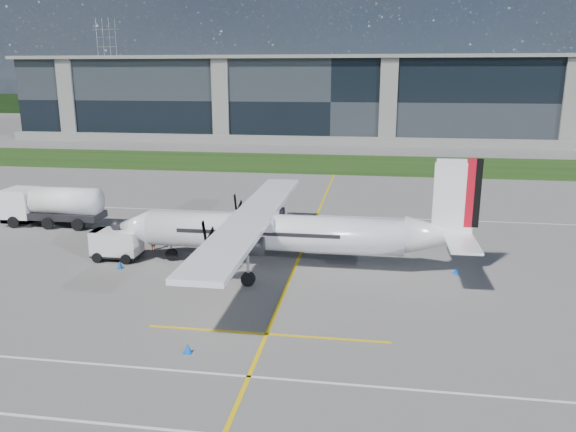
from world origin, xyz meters
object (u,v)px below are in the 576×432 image
at_px(ground_crew_person, 153,238).
at_px(safety_cone_nose_stbd, 129,250).
at_px(safety_cone_portwing, 188,348).
at_px(baggage_tug, 117,245).
at_px(pylon_west, 108,66).
at_px(safety_cone_stbdwing, 278,215).
at_px(safety_cone_tail, 456,270).
at_px(safety_cone_nose_port, 120,265).
at_px(fuel_tanker_truck, 47,206).
at_px(turboprop_aircraft, 287,212).

height_order(ground_crew_person, safety_cone_nose_stbd, ground_crew_person).
bearing_deg(safety_cone_portwing, baggage_tug, 126.76).
xyz_separation_m(baggage_tug, safety_cone_portwing, (9.07, -12.14, -0.77)).
distance_m(pylon_west, safety_cone_portwing, 177.97).
xyz_separation_m(safety_cone_stbdwing, safety_cone_nose_stbd, (-8.74, -11.56, 0.00)).
bearing_deg(baggage_tug, safety_cone_tail, 1.11).
bearing_deg(safety_cone_nose_stbd, safety_cone_nose_port, -75.76).
relative_size(safety_cone_tail, safety_cone_stbdwing, 1.00).
distance_m(baggage_tug, safety_cone_tail, 22.59).
bearing_deg(safety_cone_nose_port, fuel_tanker_truck, 138.99).
relative_size(ground_crew_person, safety_cone_portwing, 3.62).
relative_size(fuel_tanker_truck, safety_cone_nose_stbd, 17.38).
bearing_deg(turboprop_aircraft, safety_cone_nose_stbd, 175.08).
bearing_deg(baggage_tug, ground_crew_person, 53.80).
distance_m(pylon_west, turboprop_aircraft, 168.05).
relative_size(pylon_west, fuel_tanker_truck, 3.45).
distance_m(turboprop_aircraft, safety_cone_tail, 11.39).
bearing_deg(safety_cone_nose_port, ground_crew_person, 80.56).
bearing_deg(ground_crew_person, turboprop_aircraft, -94.62).
distance_m(fuel_tanker_truck, safety_cone_tail, 33.09).
height_order(ground_crew_person, safety_cone_nose_port, ground_crew_person).
bearing_deg(fuel_tanker_truck, turboprop_aircraft, -18.78).
xyz_separation_m(safety_cone_tail, safety_cone_stbdwing, (-13.60, 12.36, 0.00)).
bearing_deg(pylon_west, safety_cone_tail, -57.39).
xyz_separation_m(ground_crew_person, safety_cone_stbdwing, (7.29, 10.50, -0.66)).
bearing_deg(safety_cone_nose_stbd, ground_crew_person, 36.28).
distance_m(ground_crew_person, safety_cone_nose_port, 4.20).
distance_m(safety_cone_tail, safety_cone_nose_stbd, 22.35).
bearing_deg(safety_cone_stbdwing, pylon_west, 120.85).
xyz_separation_m(fuel_tanker_truck, safety_cone_stbdwing, (18.69, 5.26, -1.38)).
xyz_separation_m(pylon_west, safety_cone_tail, (93.30, -145.81, -14.75)).
distance_m(turboprop_aircraft, safety_cone_nose_stbd, 12.03).
bearing_deg(safety_cone_nose_stbd, safety_cone_tail, -2.05).
height_order(pylon_west, turboprop_aircraft, pylon_west).
height_order(baggage_tug, safety_cone_stbdwing, baggage_tug).
bearing_deg(turboprop_aircraft, baggage_tug, -178.79).
relative_size(safety_cone_stbdwing, safety_cone_nose_stbd, 1.00).
xyz_separation_m(safety_cone_portwing, safety_cone_stbdwing, (-0.10, 24.94, 0.00)).
bearing_deg(turboprop_aircraft, pylon_west, 119.45).
distance_m(safety_cone_nose_port, safety_cone_stbdwing, 16.62).
relative_size(ground_crew_person, safety_cone_nose_stbd, 3.62).
xyz_separation_m(safety_cone_tail, safety_cone_nose_stbd, (-22.33, 0.80, 0.00)).
bearing_deg(safety_cone_nose_port, safety_cone_tail, 5.89).
height_order(baggage_tug, safety_cone_tail, baggage_tug).
bearing_deg(safety_cone_stbdwing, safety_cone_nose_stbd, -127.08).
bearing_deg(safety_cone_nose_port, turboprop_aircraft, 10.76).
bearing_deg(safety_cone_stbdwing, safety_cone_nose_port, -118.65).
height_order(pylon_west, baggage_tug, pylon_west).
bearing_deg(ground_crew_person, baggage_tug, 150.74).
relative_size(turboprop_aircraft, safety_cone_tail, 49.41).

